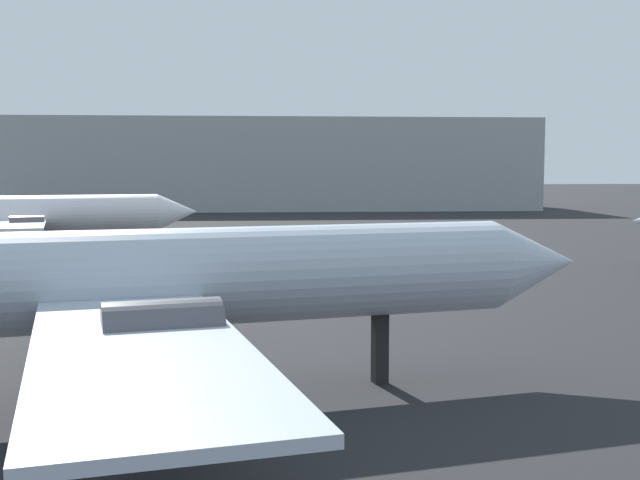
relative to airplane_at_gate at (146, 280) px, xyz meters
name	(u,v)px	position (x,y,z in m)	size (l,w,h in m)	color
airplane_at_gate	(146,280)	(0.00, 0.00, 0.00)	(30.42, 29.82, 10.94)	#B2BCCC
airplane_far_left	(31,215)	(-14.91, 42.99, -0.51)	(26.98, 21.76, 9.09)	white
terminal_building	(275,164)	(7.17, 116.32, 3.65)	(87.02, 26.24, 15.18)	#999EA3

